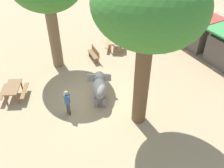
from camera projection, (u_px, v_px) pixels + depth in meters
ground_plane at (95, 98)px, 14.95m from camera, size 60.00×60.00×0.00m
elephant at (99, 87)px, 14.34m from camera, size 2.03×1.73×1.44m
person_handler at (67, 101)px, 13.38m from camera, size 0.51×0.32×1.62m
shade_tree_secondary at (149, 7)px, 9.78m from camera, size 4.94×4.53×8.12m
wooden_bench at (94, 54)px, 18.02m from camera, size 1.43×0.55×0.88m
picnic_table_near at (115, 42)px, 19.13m from camera, size 2.07×2.07×0.78m
picnic_table_far at (13, 89)px, 14.70m from camera, size 2.00×1.99×0.78m
market_stall_orange at (175, 21)px, 20.78m from camera, size 2.50×2.50×2.52m
market_stall_red at (198, 34)px, 19.02m from camera, size 2.50×2.50×2.52m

